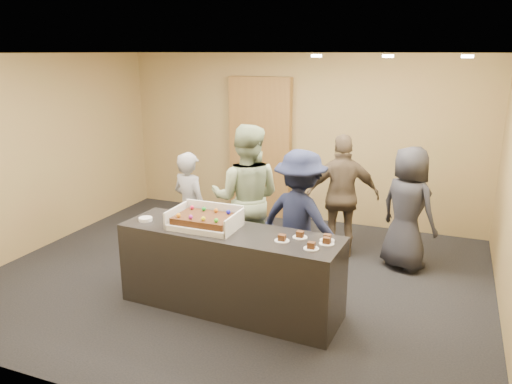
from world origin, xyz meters
TOP-DOWN VIEW (x-y plane):
  - room at (0.00, 0.00)m, footprint 6.04×6.00m
  - serving_counter at (0.26, -0.76)m, footprint 2.43×0.82m
  - storage_cabinet at (-0.63, 2.41)m, footprint 1.06×0.15m
  - cake_box at (-0.03, -0.74)m, footprint 0.72×0.50m
  - sheet_cake at (-0.03, -0.76)m, footprint 0.61×0.42m
  - plate_stack at (-0.75, -0.81)m, footprint 0.15×0.15m
  - slice_a at (0.87, -0.84)m, footprint 0.15×0.15m
  - slice_b at (1.01, -0.68)m, footprint 0.15×0.15m
  - slice_c at (1.19, -0.93)m, footprint 0.15×0.15m
  - slice_d at (1.28, -0.66)m, footprint 0.15×0.15m
  - slice_e at (1.30, -0.75)m, footprint 0.15×0.15m
  - person_server_grey at (-0.76, 0.21)m, footprint 0.63×0.50m
  - person_sage_man at (0.00, 0.29)m, footprint 1.05×0.89m
  - person_navy_man at (0.80, 0.02)m, footprint 1.21×0.90m
  - person_brown_extra at (1.04, 1.15)m, footprint 1.07×0.72m
  - person_dark_suit at (1.90, 1.06)m, footprint 0.93×0.84m
  - ceiling_spotlights at (1.60, 0.50)m, footprint 1.72×0.12m

SIDE VIEW (x-z plane):
  - serving_counter at x=0.26m, z-range 0.00..0.90m
  - person_server_grey at x=-0.76m, z-range 0.00..1.49m
  - person_dark_suit at x=1.90m, z-range 0.00..1.60m
  - person_navy_man at x=0.80m, z-range 0.00..1.66m
  - person_brown_extra at x=1.04m, z-range 0.00..1.68m
  - plate_stack at x=-0.75m, z-range 0.90..0.94m
  - slice_a at x=0.87m, z-range 0.89..0.96m
  - slice_b at x=1.01m, z-range 0.89..0.96m
  - slice_c at x=1.19m, z-range 0.89..0.96m
  - slice_d at x=1.28m, z-range 0.89..0.96m
  - slice_e at x=1.30m, z-range 0.89..0.96m
  - person_sage_man at x=0.00m, z-range 0.00..1.87m
  - cake_box at x=-0.03m, z-range 0.84..1.05m
  - sheet_cake at x=-0.03m, z-range 0.94..1.06m
  - storage_cabinet at x=-0.63m, z-range 0.00..2.33m
  - room at x=0.00m, z-range 0.00..2.70m
  - ceiling_spotlights at x=1.60m, z-range 2.66..2.69m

